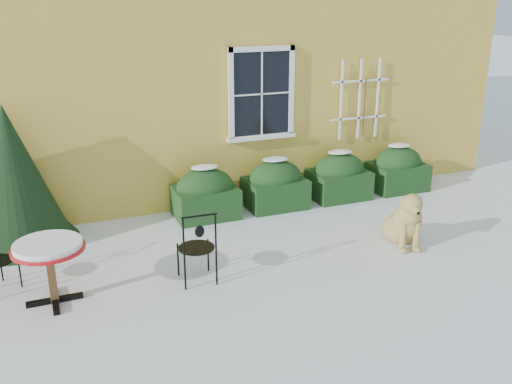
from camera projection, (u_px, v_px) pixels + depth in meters
name	position (u px, v px, depth m)	size (l,w,h in m)	color
ground	(284.00, 277.00, 7.70)	(80.00, 80.00, 0.00)	white
house	(155.00, 14.00, 12.78)	(12.40, 8.40, 6.40)	yellow
hedge_row	(308.00, 181.00, 10.39)	(4.95, 0.80, 0.91)	#143313
evergreen_shrub	(13.00, 189.00, 8.55)	(1.76, 1.76, 2.14)	black
bistro_table	(49.00, 253.00, 6.85)	(0.87, 0.87, 0.81)	black
patio_chair_near	(197.00, 247.00, 7.43)	(0.48, 0.48, 1.01)	black
dog	(405.00, 223.00, 8.58)	(0.72, 0.97, 0.91)	tan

